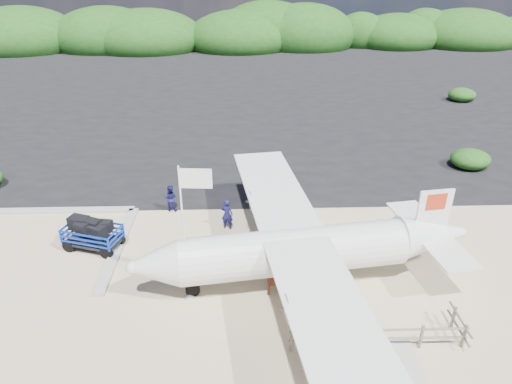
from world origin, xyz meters
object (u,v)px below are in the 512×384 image
baggage_cart (95,248)px  flagpole (189,297)px  signboard (287,298)px  aircraft_large (359,107)px  crew_b (170,198)px  crew_a (227,214)px

baggage_cart → flagpole: 5.96m
signboard → aircraft_large: (8.82, 25.62, 0.00)m
baggage_cart → crew_b: 4.73m
signboard → aircraft_large: size_ratio=0.11×
baggage_cart → signboard: (8.71, -3.75, 0.00)m
signboard → aircraft_large: bearing=87.0°
baggage_cart → crew_a: (6.17, 1.57, 0.82)m
flagpole → aircraft_large: 28.47m
flagpole → signboard: size_ratio=3.28×
crew_a → signboard: bearing=130.3°
crew_a → aircraft_large: 23.28m
crew_a → aircraft_large: aircraft_large is taller
flagpole → aircraft_large: (12.76, 25.45, 0.00)m
flagpole → signboard: (3.94, -0.17, 0.00)m
crew_a → aircraft_large: size_ratio=0.10×
signboard → aircraft_large: aircraft_large is taller
baggage_cart → signboard: bearing=-5.8°
signboard → crew_b: 9.18m
baggage_cart → crew_a: 6.42m
crew_a → flagpole: bearing=89.5°
signboard → flagpole: bearing=-166.4°
flagpole → crew_a: flagpole is taller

